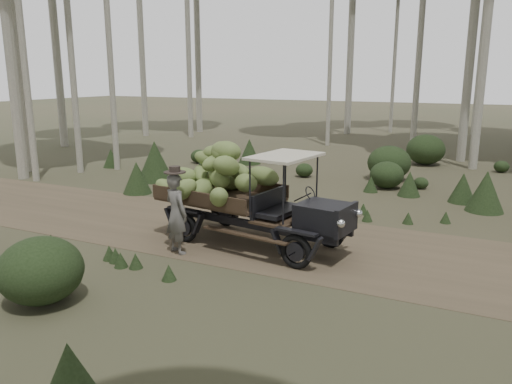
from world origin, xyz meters
TOP-DOWN VIEW (x-y plane):
  - ground at (0.00, 0.00)m, footprint 120.00×120.00m
  - dirt_track at (0.00, 0.00)m, footprint 70.00×4.00m
  - banana_truck at (-2.34, -0.50)m, footprint 4.73×2.39m
  - farmer at (-3.02, -1.67)m, footprint 0.72×0.60m
  - undergrowth at (-0.56, 1.34)m, footprint 24.10×22.00m

SIDE VIEW (x-z plane):
  - ground at x=0.00m, z-range 0.00..0.00m
  - dirt_track at x=0.00m, z-range 0.00..0.01m
  - undergrowth at x=-0.56m, z-range -0.13..1.26m
  - farmer at x=-3.02m, z-range -0.05..1.77m
  - banana_truck at x=-2.34m, z-range 0.17..2.41m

